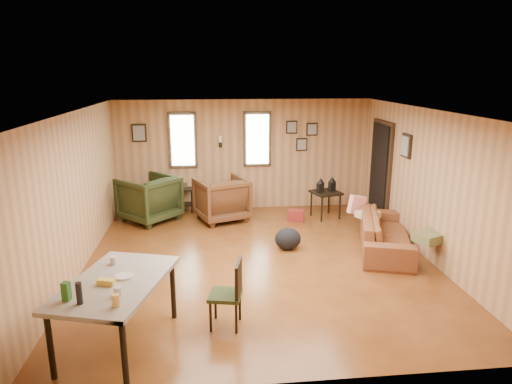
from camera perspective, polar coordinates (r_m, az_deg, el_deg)
room at (r=7.36m, az=1.42°, el=0.95°), size 5.54×6.04×2.44m
sofa at (r=8.11m, az=15.94°, el=-4.24°), size 1.17×2.13×0.80m
recliner_brown at (r=9.34m, az=-4.35°, el=-0.62°), size 1.20×1.16×0.98m
recliner_green at (r=9.52m, az=-13.24°, el=-0.54°), size 1.36×1.36×1.02m
end_table at (r=10.07m, az=-9.32°, el=-0.37°), size 0.55×0.51×0.65m
side_table at (r=9.55m, az=8.74°, el=0.21°), size 0.67×0.67×0.86m
cooler at (r=9.40m, az=5.05°, el=-2.93°), size 0.36×0.29×0.22m
backpack at (r=7.87m, az=4.01°, el=-5.86°), size 0.50×0.41×0.39m
sofa_pillows at (r=8.04m, az=16.77°, el=-3.62°), size 1.15×1.90×0.40m
dining_table at (r=5.26m, az=-17.18°, el=-11.29°), size 1.31×1.73×1.01m
dining_chair at (r=5.52m, az=-3.21°, el=-12.19°), size 0.44×0.44×0.83m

